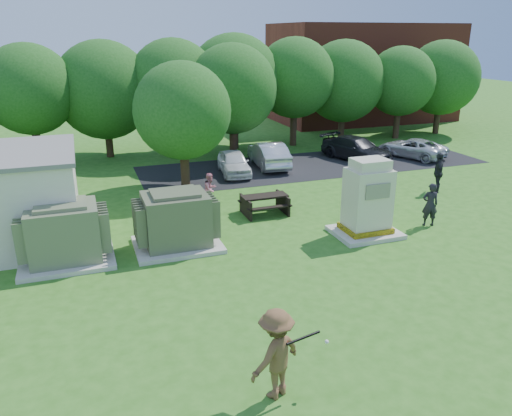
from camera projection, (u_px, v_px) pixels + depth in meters
name	position (u px, v px, depth m)	size (l,w,h in m)	color
ground	(301.00, 292.00, 14.73)	(120.00, 120.00, 0.00)	#2D6619
brick_building	(362.00, 73.00, 43.11)	(15.00, 8.00, 8.00)	maroon
parking_strip	(314.00, 165.00, 28.94)	(20.00, 6.00, 0.01)	#232326
transformer_left	(64.00, 235.00, 16.34)	(3.00, 2.40, 2.07)	beige
transformer_right	(176.00, 221.00, 17.52)	(3.00, 2.40, 2.07)	beige
generator_cabinet	(367.00, 202.00, 18.50)	(2.41, 1.97, 2.93)	beige
picnic_table	(265.00, 202.00, 20.92)	(1.93, 1.44, 0.82)	black
batter	(276.00, 354.00, 10.21)	(1.30, 0.75, 2.01)	brown
person_by_generator	(430.00, 205.00, 19.53)	(0.64, 0.42, 1.74)	black
person_at_picnic	(210.00, 189.00, 21.95)	(0.71, 0.55, 1.46)	#CB6B7E
person_walking_right	(438.00, 173.00, 23.68)	(1.13, 0.47, 1.92)	#222227
car_white	(234.00, 163.00, 26.89)	(1.47, 3.67, 1.25)	white
car_silver_a	(269.00, 154.00, 28.33)	(1.51, 4.33, 1.43)	#BCBCC1
car_dark	(357.00, 149.00, 29.85)	(1.91, 4.69, 1.36)	black
car_silver_b	(412.00, 148.00, 30.55)	(1.93, 4.19, 1.16)	silver
batting_equipment	(303.00, 340.00, 10.20)	(1.16, 0.25, 0.28)	black
tree_row	(203.00, 87.00, 30.35)	(41.30, 13.30, 7.30)	#47301E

